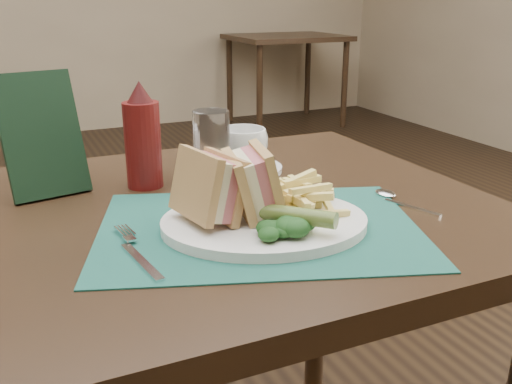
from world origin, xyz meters
TOP-DOWN VIEW (x-y plane):
  - wall_back at (0.00, 3.50)m, footprint 6.00×0.00m
  - table_bg_right at (1.95, 3.05)m, footprint 0.90×0.75m
  - placemat at (0.03, -0.62)m, footprint 0.54×0.46m
  - plate at (0.03, -0.62)m, footprint 0.35×0.31m
  - sandwich_half_a at (-0.06, -0.60)m, footprint 0.10×0.12m
  - sandwich_half_b at (0.00, -0.60)m, footprint 0.09×0.11m
  - kale_garnish at (0.03, -0.68)m, footprint 0.11×0.08m
  - pickle_spear at (0.05, -0.68)m, footprint 0.10×0.11m
  - fries_pile at (0.10, -0.61)m, footprint 0.18×0.20m
  - fork at (-0.16, -0.63)m, footprint 0.06×0.17m
  - spoon at (0.28, -0.62)m, footprint 0.08×0.15m
  - saucer at (0.12, -0.35)m, footprint 0.19×0.19m
  - coffee_cup at (0.12, -0.35)m, footprint 0.13×0.13m
  - drinking_glass at (0.04, -0.38)m, footprint 0.07×0.07m
  - ketchup_bottle at (-0.08, -0.36)m, footprint 0.08×0.08m
  - check_presenter at (-0.24, -0.32)m, footprint 0.14×0.10m

SIDE VIEW (x-z plane):
  - wall_back at x=0.00m, z-range -3.00..3.00m
  - table_bg_right at x=1.95m, z-range 0.00..0.75m
  - placemat at x=0.03m, z-range 0.75..0.75m
  - spoon at x=0.28m, z-range 0.75..0.76m
  - saucer at x=0.12m, z-range 0.75..0.76m
  - fork at x=-0.16m, z-range 0.75..0.76m
  - plate at x=0.03m, z-range 0.75..0.77m
  - kale_garnish at x=0.03m, z-range 0.77..0.79m
  - pickle_spear at x=0.05m, z-range 0.78..0.80m
  - fries_pile at x=0.10m, z-range 0.77..0.82m
  - coffee_cup at x=0.12m, z-range 0.76..0.83m
  - drinking_glass at x=0.04m, z-range 0.75..0.88m
  - sandwich_half_b at x=0.00m, z-range 0.77..0.87m
  - sandwich_half_a at x=-0.06m, z-range 0.77..0.87m
  - ketchup_bottle at x=-0.08m, z-range 0.75..0.94m
  - check_presenter at x=-0.24m, z-range 0.75..0.95m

